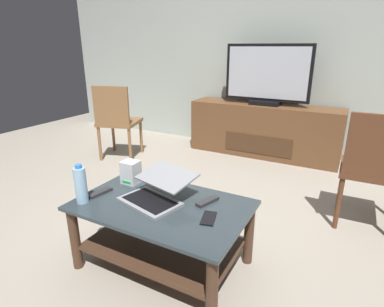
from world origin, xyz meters
TOP-DOWN VIEW (x-y plane):
  - ground_plane at (0.00, 0.00)m, footprint 7.68×7.68m
  - back_wall at (0.00, 2.44)m, footprint 6.40×0.12m
  - coffee_table at (0.11, -0.24)m, footprint 1.01×0.64m
  - media_cabinet at (0.05, 2.12)m, footprint 1.81×0.43m
  - television at (0.05, 2.10)m, footprint 1.01×0.20m
  - dining_chair at (1.21, 0.84)m, footprint 0.45×0.45m
  - side_chair at (-1.44, 1.14)m, footprint 0.55×0.55m
  - laptop at (0.06, -0.21)m, footprint 0.43×0.44m
  - router_box at (-0.24, -0.08)m, footprint 0.11×0.10m
  - water_bottle_near at (-0.32, -0.44)m, footprint 0.07×0.07m
  - cell_phone at (0.43, -0.26)m, footprint 0.10×0.15m
  - tv_remote at (-0.30, -0.31)m, footprint 0.07×0.16m
  - soundbar_remote at (0.34, -0.10)m, footprint 0.09×0.17m

SIDE VIEW (x-z plane):
  - ground_plane at x=0.00m, z-range 0.00..0.00m
  - coffee_table at x=0.11m, z-range 0.08..0.50m
  - media_cabinet at x=0.05m, z-range 0.00..0.64m
  - cell_phone at x=0.43m, z-range 0.43..0.44m
  - tv_remote at x=-0.30m, z-range 0.43..0.45m
  - soundbar_remote at x=0.34m, z-range 0.43..0.45m
  - laptop at x=0.06m, z-range 0.40..0.56m
  - dining_chair at x=1.21m, z-range 0.05..0.94m
  - side_chair at x=-1.44m, z-range 0.05..0.94m
  - router_box at x=-0.24m, z-range 0.43..0.58m
  - water_bottle_near at x=-0.32m, z-range 0.42..0.66m
  - television at x=0.05m, z-range 0.63..1.32m
  - back_wall at x=0.00m, z-range 0.00..2.80m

